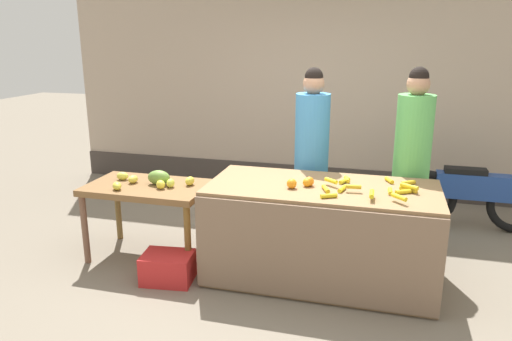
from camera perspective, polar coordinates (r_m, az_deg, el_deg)
ground_plane at (r=4.60m, az=2.24°, el=-11.74°), size 24.00×24.00×0.00m
market_wall_back at (r=6.67m, az=7.54°, el=10.99°), size 7.15×0.23×3.25m
fruit_stall_counter at (r=4.34m, az=7.62°, el=-7.31°), size 1.98×0.95×0.87m
side_table_wooden at (r=4.77m, az=-12.61°, el=-2.70°), size 1.15×0.70×0.74m
banana_bunch_pile at (r=4.14m, az=13.58°, el=-1.98°), size 0.79×0.68×0.07m
orange_pile at (r=4.15m, az=5.60°, el=-1.39°), size 0.22×0.20×0.09m
mango_papaya_pile at (r=4.71m, az=-12.01°, el=-1.03°), size 0.82×0.44×0.14m
vendor_woman_blue_shirt at (r=4.90m, az=6.54°, el=1.39°), size 0.34×0.34×1.82m
vendor_woman_green_shirt at (r=4.82m, az=17.82°, el=0.65°), size 0.34×0.34×1.85m
parked_motorcycle at (r=5.91m, az=24.12°, el=-2.64°), size 1.60×0.18×0.88m
produce_crate at (r=4.44m, az=-10.34°, el=-11.20°), size 0.48×0.37×0.26m
produce_sack at (r=5.32m, az=-0.32°, el=-4.75°), size 0.46×0.47×0.53m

